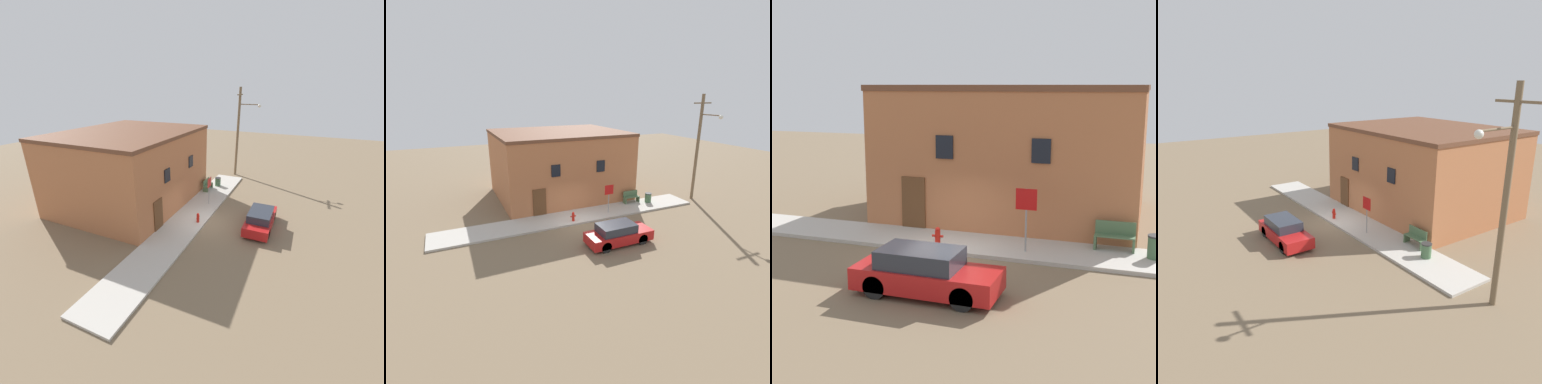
{
  "view_description": "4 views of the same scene",
  "coord_description": "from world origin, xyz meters",
  "views": [
    {
      "loc": [
        -14.97,
        -5.6,
        8.89
      ],
      "look_at": [
        0.28,
        1.27,
        2.0
      ],
      "focal_mm": 24.0,
      "sensor_mm": 36.0,
      "label": 1
    },
    {
      "loc": [
        -8.31,
        -17.76,
        8.79
      ],
      "look_at": [
        0.28,
        1.27,
        2.0
      ],
      "focal_mm": 28.0,
      "sensor_mm": 36.0,
      "label": 2
    },
    {
      "loc": [
        6.53,
        -16.54,
        5.81
      ],
      "look_at": [
        0.28,
        1.27,
        2.0
      ],
      "focal_mm": 50.0,
      "sensor_mm": 36.0,
      "label": 3
    },
    {
      "loc": [
        19.26,
        -11.24,
        8.97
      ],
      "look_at": [
        0.28,
        1.27,
        2.0
      ],
      "focal_mm": 35.0,
      "sensor_mm": 36.0,
      "label": 4
    }
  ],
  "objects": [
    {
      "name": "ground_plane",
      "position": [
        0.0,
        0.0,
        0.0
      ],
      "size": [
        80.0,
        80.0,
        0.0
      ],
      "primitive_type": "plane",
      "color": "#7A664C"
    },
    {
      "name": "sidewalk",
      "position": [
        0.0,
        1.27,
        0.07
      ],
      "size": [
        20.18,
        2.55,
        0.14
      ],
      "color": "#BCB7AD",
      "rests_on": "ground"
    },
    {
      "name": "brick_building",
      "position": [
        0.92,
        6.93,
        2.9
      ],
      "size": [
        10.85,
        8.88,
        5.8
      ],
      "color": "#B26B42",
      "rests_on": "ground"
    },
    {
      "name": "fire_hydrant",
      "position": [
        -0.45,
        0.5,
        0.48
      ],
      "size": [
        0.41,
        0.2,
        0.69
      ],
      "color": "red",
      "rests_on": "sidewalk"
    },
    {
      "name": "stop_sign",
      "position": [
        2.67,
        0.87,
        1.7
      ],
      "size": [
        0.74,
        0.06,
        2.21
      ],
      "color": "gray",
      "rests_on": "sidewalk"
    },
    {
      "name": "bench",
      "position": [
        5.56,
        2.1,
        0.61
      ],
      "size": [
        1.38,
        0.44,
        0.99
      ],
      "color": "#4C6B47",
      "rests_on": "sidewalk"
    },
    {
      "name": "trash_bin",
      "position": [
        6.91,
        1.57,
        0.53
      ],
      "size": [
        0.55,
        0.55,
        0.79
      ],
      "color": "#426642",
      "rests_on": "sidewalk"
    },
    {
      "name": "utility_pole",
      "position": [
        11.28,
        0.95,
        4.75
      ],
      "size": [
        1.8,
        2.24,
        8.87
      ],
      "color": "brown",
      "rests_on": "ground"
    },
    {
      "name": "parked_car",
      "position": [
        0.82,
        -3.53,
        0.64
      ],
      "size": [
        4.12,
        1.62,
        1.33
      ],
      "color": "black",
      "rests_on": "ground"
    }
  ]
}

